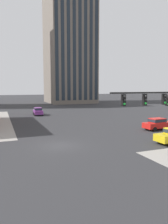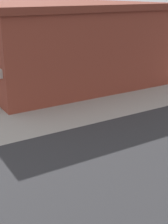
% 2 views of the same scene
% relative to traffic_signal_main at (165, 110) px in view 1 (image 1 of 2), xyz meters
% --- Properties ---
extents(ground_plane, '(320.00, 320.00, 0.00)m').
position_rel_traffic_signal_main_xyz_m(ground_plane, '(-7.08, 7.41, -4.21)').
color(ground_plane, '#2D2D30').
extents(traffic_signal_main, '(7.10, 2.09, 6.27)m').
position_rel_traffic_signal_main_xyz_m(traffic_signal_main, '(0.00, 0.00, 0.00)').
color(traffic_signal_main, black).
rests_on(traffic_signal_main, ground).
extents(car_main_southbound_near, '(2.07, 4.49, 1.68)m').
position_rel_traffic_signal_main_xyz_m(car_main_southbound_near, '(-4.96, 33.64, -3.30)').
color(car_main_southbound_near, '#7A3389').
rests_on(car_main_southbound_near, ground).
extents(car_cross_westbound, '(4.52, 2.15, 1.68)m').
position_rel_traffic_signal_main_xyz_m(car_cross_westbound, '(8.33, 10.58, -3.30)').
color(car_cross_westbound, red).
rests_on(car_cross_westbound, ground).
extents(residential_tower_skyline_right, '(17.41, 18.99, 74.32)m').
position_rel_traffic_signal_main_xyz_m(residential_tower_skyline_right, '(13.74, 69.12, 32.97)').
color(residential_tower_skyline_right, '#70665B').
rests_on(residential_tower_skyline_right, ground).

